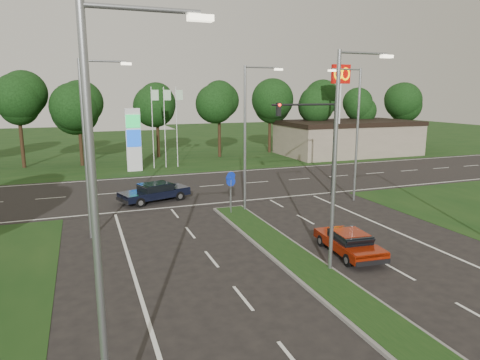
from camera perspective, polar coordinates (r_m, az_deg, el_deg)
name	(u,v)px	position (r m, az deg, el deg)	size (l,w,h in m)	color
ground	(419,355)	(14.18, 22.75, -20.74)	(160.00, 160.00, 0.00)	black
verge_far	(145,144)	(64.52, -12.61, 4.64)	(160.00, 50.00, 0.02)	black
cross_road	(200,187)	(34.44, -5.39, -0.92)	(160.00, 12.00, 0.02)	black
median_kerb	(340,293)	(16.87, 13.23, -14.49)	(2.00, 26.00, 0.12)	slate
commercial_building	(347,138)	(54.30, 14.14, 5.46)	(16.00, 9.00, 4.00)	gray
streetlight_median_near	(339,152)	(17.57, 13.11, 3.72)	(2.53, 0.22, 9.00)	gray
streetlight_median_far	(248,131)	(26.44, 1.07, 6.52)	(2.53, 0.22, 9.00)	gray
streetlight_left_near	(105,212)	(8.82, -17.52, -4.05)	(2.53, 0.22, 9.00)	gray
streetlight_left_far	(89,140)	(22.63, -19.51, 5.04)	(2.53, 0.22, 9.00)	gray
streetlight_right_far	(355,128)	(30.17, 15.09, 6.75)	(2.53, 0.22, 9.00)	gray
traffic_signal	(319,132)	(30.99, 10.46, 6.27)	(5.10, 0.42, 7.00)	black
median_signs	(231,185)	(26.96, -1.25, -0.62)	(1.16, 1.76, 2.38)	gray
gas_pylon	(136,138)	(42.05, -13.74, 5.46)	(5.80, 1.26, 8.00)	silver
mcdonalds_sign	(340,88)	(48.47, 13.23, 11.92)	(2.20, 0.47, 10.40)	silver
treeline_far	(162,98)	(49.23, -10.35, 10.67)	(6.00, 6.00, 9.90)	black
red_sedan	(349,242)	(20.62, 14.33, -8.03)	(2.01, 4.18, 1.11)	maroon
navy_sedan	(155,192)	(30.11, -11.31, -1.55)	(5.01, 3.23, 1.28)	black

